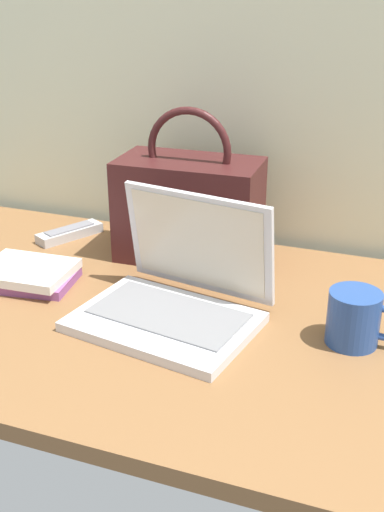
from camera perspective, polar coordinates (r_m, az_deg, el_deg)
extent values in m
cube|color=brown|center=(1.18, 1.53, -6.24)|extent=(1.60, 0.76, 0.03)
cube|color=silver|center=(1.14, -2.51, -5.88)|extent=(0.34, 0.27, 0.02)
cube|color=slate|center=(1.15, -2.12, -5.11)|extent=(0.29, 0.18, 0.00)
cube|color=silver|center=(1.19, 0.61, 1.22)|extent=(0.30, 0.09, 0.20)
cube|color=beige|center=(1.19, 0.47, 1.17)|extent=(0.27, 0.07, 0.17)
cylinder|color=#26478C|center=(1.11, 14.17, -5.37)|extent=(0.09, 0.09, 0.09)
torus|color=#26478C|center=(1.11, 16.75, -5.75)|extent=(0.07, 0.01, 0.07)
cube|color=#B7B7B7|center=(1.54, -10.82, 2.01)|extent=(0.12, 0.16, 0.02)
cube|color=slate|center=(1.54, -10.86, 2.44)|extent=(0.08, 0.12, 0.00)
cube|color=#3F1919|center=(1.38, -0.27, 4.10)|extent=(0.31, 0.17, 0.22)
torus|color=#3F1919|center=(1.34, -0.28, 9.35)|extent=(0.18, 0.02, 0.18)
cube|color=#8C4C8C|center=(1.34, -14.41, -2.00)|extent=(0.20, 0.15, 0.02)
cube|color=silver|center=(1.33, -14.49, -1.27)|extent=(0.19, 0.15, 0.02)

